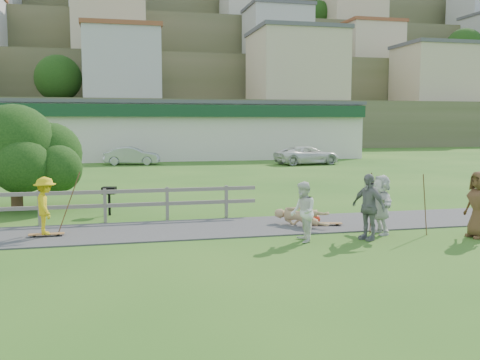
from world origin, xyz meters
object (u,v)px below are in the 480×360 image
at_px(spectator_d, 381,204).
at_px(car_white, 307,155).
at_px(spectator_b, 368,207).
at_px(bbq, 109,201).
at_px(spectator_a, 303,212).
at_px(skater_fallen, 301,216).
at_px(spectator_c, 479,205).
at_px(car_silver, 132,156).
at_px(skater_rider, 46,209).
at_px(tree, 15,163).

relative_size(spectator_d, car_white, 0.34).
xyz_separation_m(spectator_b, bbq, (-6.98, 5.63, -0.42)).
height_order(spectator_a, spectator_d, spectator_d).
bearing_deg(skater_fallen, car_white, 31.57).
bearing_deg(bbq, spectator_c, -16.51).
height_order(skater_fallen, spectator_d, spectator_d).
bearing_deg(car_silver, spectator_c, -154.23).
height_order(skater_rider, spectator_c, spectator_c).
distance_m(skater_fallen, car_white, 25.22).
bearing_deg(skater_rider, car_white, -46.74).
relative_size(tree, bbq, 4.85).
distance_m(spectator_d, tree, 13.16).
bearing_deg(car_silver, tree, 175.95).
relative_size(skater_fallen, tree, 0.38).
xyz_separation_m(skater_rider, spectator_a, (6.84, -2.15, 0.01)).
relative_size(spectator_b, bbq, 1.84).
bearing_deg(skater_rider, spectator_a, -119.18).
xyz_separation_m(tree, bbq, (3.36, -2.08, -1.23)).
xyz_separation_m(spectator_d, car_white, (7.02, 25.06, -0.16)).
bearing_deg(tree, bbq, -31.74).
bearing_deg(spectator_a, car_silver, -166.01).
height_order(spectator_d, bbq, spectator_d).
xyz_separation_m(spectator_a, bbq, (-5.14, 5.49, -0.32)).
xyz_separation_m(spectator_a, spectator_d, (2.56, 0.49, 0.04)).
relative_size(skater_fallen, spectator_a, 1.12).
bearing_deg(skater_fallen, spectator_b, -98.32).
relative_size(skater_rider, skater_fallen, 0.88).
distance_m(spectator_b, spectator_c, 3.17).
xyz_separation_m(spectator_d, car_silver, (-6.21, 27.79, -0.18)).
xyz_separation_m(car_white, bbq, (-14.72, -20.06, -0.21)).
relative_size(skater_rider, spectator_b, 0.88).
distance_m(spectator_a, car_silver, 28.51).
height_order(spectator_a, car_silver, spectator_a).
bearing_deg(spectator_c, bbq, -122.33).
xyz_separation_m(skater_fallen, car_white, (8.92, 23.58, 0.37)).
relative_size(skater_rider, car_silver, 0.39).
distance_m(spectator_c, car_white, 26.56).
relative_size(spectator_c, car_silver, 0.45).
height_order(skater_fallen, tree, tree).
height_order(spectator_a, tree, tree).
xyz_separation_m(spectator_a, car_silver, (-3.65, 28.27, -0.13)).
bearing_deg(skater_fallen, skater_rider, 140.86).
xyz_separation_m(spectator_a, spectator_b, (1.84, -0.14, 0.10)).
distance_m(spectator_b, car_silver, 28.94).
bearing_deg(spectator_d, skater_fallen, -125.41).
relative_size(spectator_b, car_silver, 0.44).
relative_size(skater_rider, bbq, 1.62).
distance_m(spectator_d, car_white, 26.03).
height_order(spectator_b, spectator_d, spectator_b).
xyz_separation_m(skater_rider, spectator_c, (11.81, -2.76, 0.13)).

